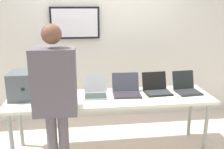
% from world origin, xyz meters
% --- Properties ---
extents(back_wall, '(8.00, 0.11, 2.61)m').
position_xyz_m(back_wall, '(-0.01, 1.13, 1.31)').
color(back_wall, silver).
rests_on(back_wall, ground).
extents(workbench, '(2.69, 0.70, 0.78)m').
position_xyz_m(workbench, '(0.00, 0.00, 0.72)').
color(workbench, silver).
rests_on(workbench, ground).
extents(equipment_box, '(0.41, 0.39, 0.35)m').
position_xyz_m(equipment_box, '(-1.09, 0.11, 0.95)').
color(equipment_box, '#525A60').
rests_on(equipment_box, workbench).
extents(laptop_station_0, '(0.33, 0.33, 0.28)m').
position_xyz_m(laptop_station_0, '(-0.64, 0.08, 0.84)').
color(laptop_station_0, '#222128').
rests_on(laptop_station_0, workbench).
extents(laptop_station_1, '(0.33, 0.36, 0.26)m').
position_xyz_m(laptop_station_1, '(-0.19, 0.08, 0.83)').
color(laptop_station_1, '#ADB0B4').
rests_on(laptop_station_1, workbench).
extents(laptop_station_2, '(0.39, 0.40, 0.25)m').
position_xyz_m(laptop_station_2, '(0.22, 0.09, 0.83)').
color(laptop_station_2, '#353541').
rests_on(laptop_station_2, workbench).
extents(laptop_station_3, '(0.37, 0.36, 0.26)m').
position_xyz_m(laptop_station_3, '(0.65, 0.10, 0.83)').
color(laptop_station_3, black).
rests_on(laptop_station_3, workbench).
extents(laptop_station_4, '(0.35, 0.37, 0.27)m').
position_xyz_m(laptop_station_4, '(1.07, 0.07, 0.84)').
color(laptop_station_4, '#212725').
rests_on(laptop_station_4, workbench).
extents(person, '(0.44, 0.59, 1.78)m').
position_xyz_m(person, '(-0.65, -0.62, 1.08)').
color(person, '#5C565C').
rests_on(person, ground).
extents(paper_sheet, '(0.27, 0.34, 0.00)m').
position_xyz_m(paper_sheet, '(-0.99, -0.17, 0.78)').
color(paper_sheet, white).
rests_on(paper_sheet, workbench).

